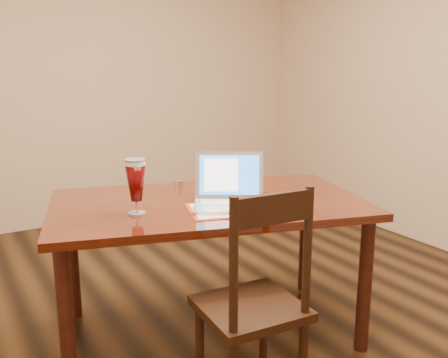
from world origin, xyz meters
TOP-DOWN VIEW (x-y plane):
  - ground at (0.00, 0.00)m, footprint 5.00×5.00m
  - room_shell at (0.00, 0.00)m, footprint 4.51×5.01m
  - dining_table at (-0.03, 0.09)m, footprint 1.85×1.35m
  - dining_chair at (-0.14, -0.53)m, footprint 0.46×0.44m

SIDE VIEW (x-z plane):
  - ground at x=0.00m, z-range 0.00..0.00m
  - dining_chair at x=-0.14m, z-range -0.03..0.98m
  - dining_table at x=-0.03m, z-range 0.17..1.22m
  - room_shell at x=0.00m, z-range 0.41..3.11m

